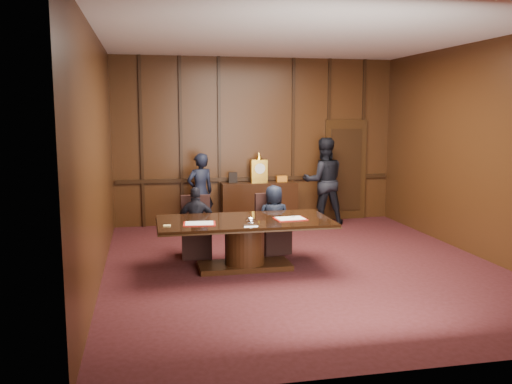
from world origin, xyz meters
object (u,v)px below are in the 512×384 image
conference_table (245,236)px  witness_left (200,192)px  signatory_right (274,219)px  witness_right (323,181)px  signatory_left (196,222)px  sideboard (259,202)px

conference_table → witness_left: bearing=97.6°
signatory_right → witness_right: bearing=-127.2°
conference_table → signatory_left: size_ratio=2.25×
conference_table → witness_right: (2.24, 2.95, 0.41)m
conference_table → signatory_right: size_ratio=2.26×
signatory_right → witness_left: witness_left is taller
signatory_right → witness_left: (-1.03, 2.04, 0.20)m
sideboard → witness_right: (1.34, -0.25, 0.43)m
sideboard → signatory_right: 2.42m
conference_table → witness_right: witness_right is taller
signatory_left → witness_left: (0.27, 2.04, 0.20)m
signatory_left → witness_right: 3.62m
conference_table → signatory_right: (0.65, 0.80, 0.07)m
signatory_right → witness_right: (1.59, 2.15, 0.34)m
signatory_right → witness_right: 2.70m
signatory_right → signatory_left: bearing=-0.6°
conference_table → witness_left: 2.87m
sideboard → signatory_right: sideboard is taller
sideboard → signatory_left: (-1.55, -2.40, 0.10)m
conference_table → signatory_right: bearing=50.9°
signatory_left → witness_left: witness_left is taller
signatory_left → sideboard: bearing=-116.6°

